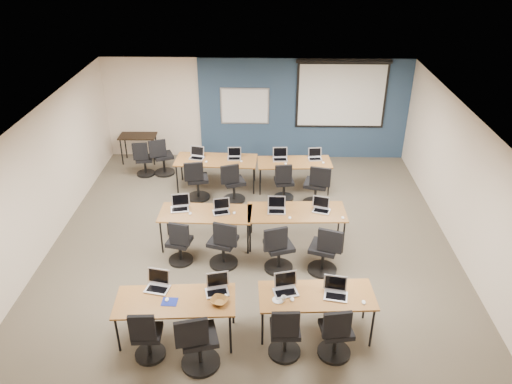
{
  "coord_description": "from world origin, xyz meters",
  "views": [
    {
      "loc": [
        0.28,
        -8.11,
        5.75
      ],
      "look_at": [
        0.09,
        0.4,
        1.09
      ],
      "focal_mm": 35.0,
      "sensor_mm": 36.0,
      "label": 1
    }
  ],
  "objects_px": {
    "laptop_5": "(221,209)",
    "laptop_8": "(197,155)",
    "laptop_9": "(234,156)",
    "laptop_4": "(180,205)",
    "task_chair_4": "(180,246)",
    "laptop_6": "(277,208)",
    "spare_chair_b": "(144,162)",
    "task_chair_2": "(285,336)",
    "laptop_10": "(280,157)",
    "laptop_1": "(217,287)",
    "utility_table": "(138,139)",
    "laptop_0": "(158,284)",
    "task_chair_11": "(317,189)",
    "training_table_back_right": "(294,164)",
    "training_table_mid_right": "(296,213)",
    "task_chair_9": "(233,186)",
    "task_chair_1": "(198,345)",
    "training_table_mid_left": "(206,215)",
    "spare_chair_a": "(162,160)",
    "laptop_3": "(336,291)",
    "training_table_front_left": "(175,303)",
    "task_chair_6": "(278,252)",
    "training_table_back_left": "(216,161)",
    "laptop_11": "(315,156)",
    "laptop_2": "(286,287)",
    "task_chair_7": "(325,253)",
    "training_table_front_right": "(317,297)",
    "task_chair_0": "(147,339)",
    "task_chair_8": "(197,183)",
    "whiteboard": "(245,106)",
    "task_chair_5": "(224,247)"
  },
  "relations": [
    {
      "from": "task_chair_1",
      "to": "task_chair_7",
      "type": "bearing_deg",
      "value": 33.64
    },
    {
      "from": "laptop_6",
      "to": "task_chair_7",
      "type": "distance_m",
      "value": 1.37
    },
    {
      "from": "training_table_front_left",
      "to": "laptop_2",
      "type": "height_order",
      "value": "laptop_2"
    },
    {
      "from": "laptop_0",
      "to": "laptop_8",
      "type": "height_order",
      "value": "laptop_0"
    },
    {
      "from": "training_table_mid_left",
      "to": "task_chair_4",
      "type": "bearing_deg",
      "value": -121.8
    },
    {
      "from": "laptop_1",
      "to": "utility_table",
      "type": "xyz_separation_m",
      "value": [
        -2.67,
        6.18,
        -0.13
      ]
    },
    {
      "from": "task_chair_6",
      "to": "training_table_front_left",
      "type": "bearing_deg",
      "value": -151.32
    },
    {
      "from": "laptop_3",
      "to": "laptop_11",
      "type": "xyz_separation_m",
      "value": [
        0.09,
        4.92,
        -0.0
      ]
    },
    {
      "from": "laptop_0",
      "to": "task_chair_2",
      "type": "xyz_separation_m",
      "value": [
        1.96,
        -0.65,
        -0.4
      ]
    },
    {
      "from": "laptop_5",
      "to": "spare_chair_b",
      "type": "height_order",
      "value": "laptop_5"
    },
    {
      "from": "task_chair_4",
      "to": "task_chair_0",
      "type": "bearing_deg",
      "value": -79.16
    },
    {
      "from": "training_table_mid_left",
      "to": "task_chair_11",
      "type": "xyz_separation_m",
      "value": [
        2.32,
        1.59,
        -0.25
      ]
    },
    {
      "from": "laptop_3",
      "to": "task_chair_7",
      "type": "distance_m",
      "value": 1.53
    },
    {
      "from": "utility_table",
      "to": "laptop_5",
      "type": "bearing_deg",
      "value": -57.09
    },
    {
      "from": "training_table_back_right",
      "to": "utility_table",
      "type": "xyz_separation_m",
      "value": [
        -4.07,
        1.49,
        -0.02
      ]
    },
    {
      "from": "training_table_back_right",
      "to": "laptop_5",
      "type": "bearing_deg",
      "value": -126.67
    },
    {
      "from": "task_chair_1",
      "to": "utility_table",
      "type": "distance_m",
      "value": 7.43
    },
    {
      "from": "laptop_9",
      "to": "spare_chair_a",
      "type": "height_order",
      "value": "spare_chair_a"
    },
    {
      "from": "training_table_back_right",
      "to": "laptop_11",
      "type": "xyz_separation_m",
      "value": [
        0.5,
        0.19,
        0.11
      ]
    },
    {
      "from": "training_table_front_right",
      "to": "training_table_front_left",
      "type": "bearing_deg",
      "value": -178.62
    },
    {
      "from": "laptop_0",
      "to": "laptop_4",
      "type": "relative_size",
      "value": 1.01
    },
    {
      "from": "laptop_1",
      "to": "task_chair_1",
      "type": "distance_m",
      "value": 0.93
    },
    {
      "from": "laptop_2",
      "to": "laptop_10",
      "type": "bearing_deg",
      "value": 75.9
    },
    {
      "from": "training_table_back_left",
      "to": "task_chair_9",
      "type": "relative_size",
      "value": 1.94
    },
    {
      "from": "training_table_mid_left",
      "to": "spare_chair_a",
      "type": "height_order",
      "value": "spare_chair_a"
    },
    {
      "from": "laptop_0",
      "to": "task_chair_11",
      "type": "relative_size",
      "value": 0.34
    },
    {
      "from": "laptop_4",
      "to": "task_chair_5",
      "type": "bearing_deg",
      "value": -53.8
    },
    {
      "from": "laptop_5",
      "to": "laptop_8",
      "type": "xyz_separation_m",
      "value": [
        -0.79,
        2.5,
        0.0
      ]
    },
    {
      "from": "task_chair_8",
      "to": "laptop_6",
      "type": "bearing_deg",
      "value": -54.98
    },
    {
      "from": "training_table_mid_left",
      "to": "laptop_6",
      "type": "bearing_deg",
      "value": 6.49
    },
    {
      "from": "training_table_front_right",
      "to": "training_table_mid_right",
      "type": "relative_size",
      "value": 0.92
    },
    {
      "from": "laptop_2",
      "to": "task_chair_11",
      "type": "xyz_separation_m",
      "value": [
        0.82,
        3.88,
        -0.36
      ]
    },
    {
      "from": "laptop_2",
      "to": "utility_table",
      "type": "height_order",
      "value": "laptop_2"
    },
    {
      "from": "training_table_mid_right",
      "to": "task_chair_8",
      "type": "xyz_separation_m",
      "value": [
        -2.2,
        1.74,
        -0.27
      ]
    },
    {
      "from": "laptop_9",
      "to": "laptop_4",
      "type": "bearing_deg",
      "value": -113.6
    },
    {
      "from": "task_chair_4",
      "to": "laptop_6",
      "type": "distance_m",
      "value": 2.01
    },
    {
      "from": "task_chair_2",
      "to": "laptop_10",
      "type": "height_order",
      "value": "laptop_10"
    },
    {
      "from": "laptop_3",
      "to": "spare_chair_a",
      "type": "distance_m",
      "value": 6.61
    },
    {
      "from": "training_table_mid_right",
      "to": "task_chair_9",
      "type": "distance_m",
      "value": 2.15
    },
    {
      "from": "training_table_front_left",
      "to": "laptop_2",
      "type": "bearing_deg",
      "value": 5.32
    },
    {
      "from": "training_table_front_left",
      "to": "spare_chair_a",
      "type": "distance_m",
      "value": 5.8
    },
    {
      "from": "training_table_front_left",
      "to": "task_chair_5",
      "type": "relative_size",
      "value": 1.77
    },
    {
      "from": "task_chair_0",
      "to": "task_chair_6",
      "type": "distance_m",
      "value": 2.91
    },
    {
      "from": "task_chair_1",
      "to": "laptop_5",
      "type": "xyz_separation_m",
      "value": [
        0.08,
        3.2,
        0.35
      ]
    },
    {
      "from": "training_table_front_left",
      "to": "task_chair_1",
      "type": "height_order",
      "value": "task_chair_1"
    },
    {
      "from": "training_table_mid_right",
      "to": "laptop_9",
      "type": "bearing_deg",
      "value": 116.97
    },
    {
      "from": "laptop_1",
      "to": "task_chair_1",
      "type": "relative_size",
      "value": 0.33
    },
    {
      "from": "training_table_front_left",
      "to": "task_chair_6",
      "type": "bearing_deg",
      "value": 43.91
    },
    {
      "from": "training_table_front_left",
      "to": "task_chair_8",
      "type": "height_order",
      "value": "task_chair_8"
    },
    {
      "from": "whiteboard",
      "to": "task_chair_8",
      "type": "bearing_deg",
      "value": -112.8
    }
  ]
}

